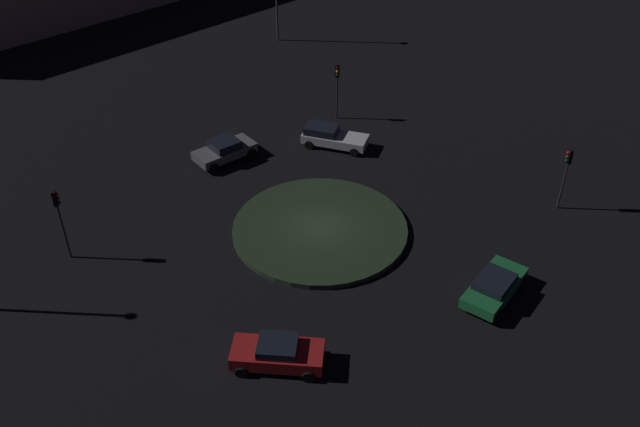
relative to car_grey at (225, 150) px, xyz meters
The scene contains 9 objects.
ground_plane 10.09m from the car_grey, 89.69° to the right, with size 116.29×116.29×0.00m, color black.
roundabout_island 10.08m from the car_grey, 89.69° to the right, with size 10.15×10.15×0.32m, color #263823.
car_grey is the anchor object (origin of this frame).
car_green 20.29m from the car_grey, 79.99° to the right, with size 4.59×2.98×1.34m.
car_red 18.46m from the car_grey, 114.96° to the right, with size 4.27×4.20×1.46m.
car_white 7.36m from the car_grey, 24.43° to the right, with size 3.87×4.65×1.42m.
traffic_light_southeast 21.56m from the car_grey, 53.68° to the right, with size 0.40×0.37×4.10m.
traffic_light_northwest 12.82m from the car_grey, 164.90° to the right, with size 0.40×0.37×4.41m.
traffic_light_northeast 9.78m from the car_grey, ahead, with size 0.38×0.39×4.21m.
Camera 1 is at (-20.04, -24.99, 24.83)m, focal length 39.18 mm.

